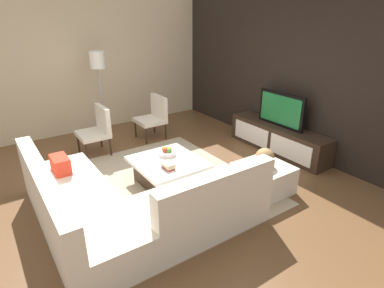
{
  "coord_description": "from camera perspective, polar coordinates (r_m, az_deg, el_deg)",
  "views": [
    {
      "loc": [
        3.6,
        -2.01,
        2.43
      ],
      "look_at": [
        -0.17,
        0.58,
        0.51
      ],
      "focal_mm": 29.75,
      "sensor_mm": 36.0,
      "label": 1
    }
  ],
  "objects": [
    {
      "name": "accent_chair_near",
      "position": [
        5.97,
        -16.61,
        2.84
      ],
      "size": [
        0.57,
        0.51,
        0.87
      ],
      "rotation": [
        0.0,
        0.0,
        0.17
      ],
      "color": "#332319",
      "rests_on": "ground"
    },
    {
      "name": "ottoman",
      "position": [
        4.72,
        12.57,
        -6.02
      ],
      "size": [
        0.7,
        0.7,
        0.4
      ],
      "primitive_type": "cube",
      "color": "beige",
      "rests_on": "ground"
    },
    {
      "name": "sectional_couch",
      "position": [
        3.92,
        -12.03,
        -10.89
      ],
      "size": [
        2.42,
        2.39,
        0.85
      ],
      "color": "beige",
      "rests_on": "ground"
    },
    {
      "name": "decorative_ball",
      "position": [
        4.57,
        12.92,
        -2.35
      ],
      "size": [
        0.27,
        0.27,
        0.27
      ],
      "primitive_type": "sphere",
      "color": "#AD8451",
      "rests_on": "ottoman"
    },
    {
      "name": "television",
      "position": [
        5.92,
        15.66,
        5.96
      ],
      "size": [
        0.98,
        0.06,
        0.61
      ],
      "color": "black",
      "rests_on": "media_console"
    },
    {
      "name": "coffee_table",
      "position": [
        4.81,
        -4.33,
        -4.93
      ],
      "size": [
        1.02,
        0.95,
        0.38
      ],
      "color": "#332319",
      "rests_on": "ground"
    },
    {
      "name": "ground_plane",
      "position": [
        4.78,
        -4.68,
        -7.84
      ],
      "size": [
        14.0,
        14.0,
        0.0
      ],
      "primitive_type": "plane",
      "color": "brown"
    },
    {
      "name": "media_console",
      "position": [
        6.09,
        15.12,
        0.97
      ],
      "size": [
        2.04,
        0.47,
        0.5
      ],
      "color": "#332319",
      "rests_on": "ground"
    },
    {
      "name": "side_wall_left",
      "position": [
        7.22,
        -16.85,
        13.63
      ],
      "size": [
        0.12,
        5.2,
        2.8
      ],
      "primitive_type": "cube",
      "color": "beige",
      "rests_on": "ground"
    },
    {
      "name": "feature_wall_back",
      "position": [
        6.01,
        18.19,
        11.8
      ],
      "size": [
        6.4,
        0.12,
        2.8
      ],
      "primitive_type": "cube",
      "color": "black",
      "rests_on": "ground"
    },
    {
      "name": "fruit_bowl",
      "position": [
        4.89,
        -4.48,
        -1.43
      ],
      "size": [
        0.28,
        0.28,
        0.13
      ],
      "color": "silver",
      "rests_on": "coffee_table"
    },
    {
      "name": "area_rug",
      "position": [
        4.86,
        -5.28,
        -7.29
      ],
      "size": [
        3.03,
        2.54,
        0.01
      ],
      "primitive_type": "cube",
      "color": "tan",
      "rests_on": "ground"
    },
    {
      "name": "accent_chair_far",
      "position": [
        6.51,
        -6.84,
        5.26
      ],
      "size": [
        0.57,
        0.52,
        0.87
      ],
      "rotation": [
        0.0,
        0.0,
        0.01
      ],
      "color": "#332319",
      "rests_on": "ground"
    },
    {
      "name": "book_stack",
      "position": [
        4.48,
        -4.3,
        -3.88
      ],
      "size": [
        0.21,
        0.15,
        0.08
      ],
      "color": "maroon",
      "rests_on": "coffee_table"
    },
    {
      "name": "floor_lamp",
      "position": [
        6.57,
        -16.5,
        13.22
      ],
      "size": [
        0.3,
        0.3,
        1.73
      ],
      "color": "#A5A5AA",
      "rests_on": "ground"
    }
  ]
}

